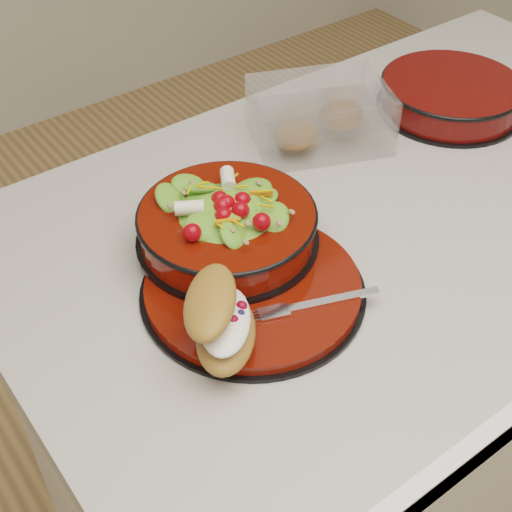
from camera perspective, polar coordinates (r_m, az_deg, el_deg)
island_counter at (r=1.41m, az=9.11°, el=-9.48°), size 1.24×0.74×0.90m
dinner_plate at (r=0.91m, az=-0.19°, el=-2.57°), size 0.29×0.29×0.02m
salad_bowl at (r=0.94m, az=-2.34°, el=2.95°), size 0.25×0.25×0.10m
croissant at (r=0.81m, az=-2.71°, el=-5.06°), size 0.13×0.15×0.07m
fork at (r=0.88m, az=4.75°, el=-3.80°), size 0.15×0.07×0.00m
pastry_box at (r=1.18m, az=5.11°, el=11.07°), size 0.25×0.22×0.09m
extra_bowl at (r=1.31m, az=15.30°, el=12.40°), size 0.25×0.25×0.05m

